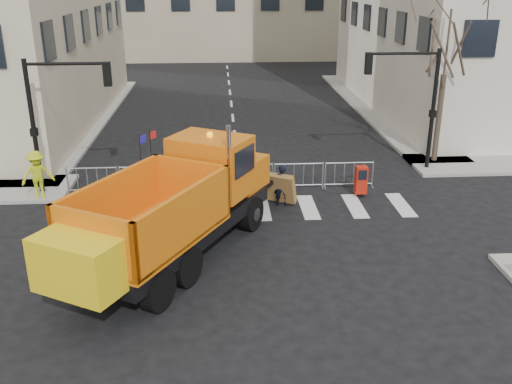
{
  "coord_description": "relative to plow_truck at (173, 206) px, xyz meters",
  "views": [
    {
      "loc": [
        -0.79,
        -14.42,
        8.39
      ],
      "look_at": [
        0.3,
        2.5,
        1.83
      ],
      "focal_mm": 40.0,
      "sensor_mm": 36.0,
      "label": 1
    }
  ],
  "objects": [
    {
      "name": "cop_a",
      "position": [
        3.74,
        4.23,
        -1.01
      ],
      "size": [
        0.62,
        0.43,
        1.62
      ],
      "primitive_type": "imported",
      "rotation": [
        0.0,
        0.0,
        3.22
      ],
      "color": "black",
      "rests_on": "ground"
    },
    {
      "name": "ground",
      "position": [
        2.26,
        -1.54,
        -1.82
      ],
      "size": [
        120.0,
        120.0,
        0.0
      ],
      "primitive_type": "plane",
      "color": "black",
      "rests_on": "ground"
    },
    {
      "name": "cop_c",
      "position": [
        2.75,
        4.96,
        -0.98
      ],
      "size": [
        0.96,
        1.0,
        1.67
      ],
      "primitive_type": "imported",
      "rotation": [
        0.0,
        0.0,
        3.97
      ],
      "color": "black",
      "rests_on": "ground"
    },
    {
      "name": "newspaper_box",
      "position": [
        6.99,
        4.96,
        -1.12
      ],
      "size": [
        0.45,
        0.4,
        1.1
      ],
      "primitive_type": "cube",
      "rotation": [
        0.0,
        0.0,
        0.0
      ],
      "color": "#B01B0D",
      "rests_on": "sidewalk_back"
    },
    {
      "name": "worker",
      "position": [
        -5.62,
        5.26,
        -0.72
      ],
      "size": [
        1.4,
        1.15,
        1.89
      ],
      "primitive_type": "imported",
      "rotation": [
        0.0,
        0.0,
        0.44
      ],
      "color": "#B9CC18",
      "rests_on": "sidewalk_back"
    },
    {
      "name": "traffic_light_right",
      "position": [
        10.76,
        7.96,
        0.88
      ],
      "size": [
        0.18,
        0.18,
        5.4
      ],
      "primitive_type": "cylinder",
      "color": "black",
      "rests_on": "ground"
    },
    {
      "name": "cop_b",
      "position": [
        1.65,
        5.46,
        -0.83
      ],
      "size": [
        1.18,
        1.07,
        1.98
      ],
      "primitive_type": "imported",
      "rotation": [
        0.0,
        0.0,
        2.73
      ],
      "color": "black",
      "rests_on": "ground"
    },
    {
      "name": "traffic_light_left",
      "position": [
        -5.74,
        5.96,
        0.88
      ],
      "size": [
        0.18,
        0.18,
        5.4
      ],
      "primitive_type": "cylinder",
      "color": "black",
      "rests_on": "ground"
    },
    {
      "name": "plow_truck",
      "position": [
        0.0,
        0.0,
        0.0
      ],
      "size": [
        7.6,
        10.56,
        4.09
      ],
      "rotation": [
        0.0,
        0.0,
        1.06
      ],
      "color": "black",
      "rests_on": "ground"
    },
    {
      "name": "street_tree",
      "position": [
        11.46,
        8.96,
        1.93
      ],
      "size": [
        3.0,
        3.0,
        7.5
      ],
      "primitive_type": null,
      "color": "#382B21",
      "rests_on": "ground"
    },
    {
      "name": "sidewalk_back",
      "position": [
        2.26,
        6.96,
        -1.74
      ],
      "size": [
        64.0,
        5.0,
        0.15
      ],
      "primitive_type": "cube",
      "color": "gray",
      "rests_on": "ground"
    },
    {
      "name": "crowd_barriers",
      "position": [
        1.51,
        6.06,
        -1.27
      ],
      "size": [
        12.6,
        0.6,
        1.1
      ],
      "primitive_type": null,
      "color": "#9EA0A5",
      "rests_on": "ground"
    }
  ]
}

